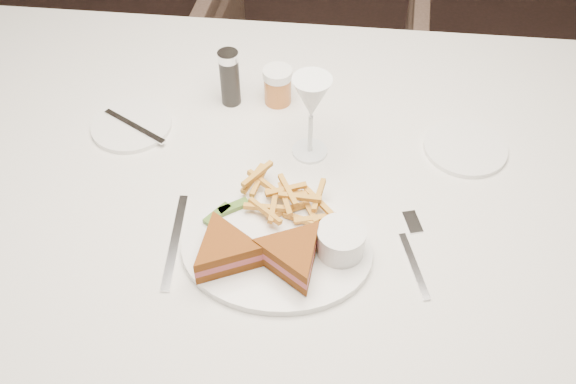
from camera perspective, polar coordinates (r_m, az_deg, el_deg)
The scene contains 3 objects.
table at distance 1.47m, azimuth 0.33°, elevation -9.78°, with size 1.63×1.09×0.75m, color silver.
chair_far at distance 2.11m, azimuth 2.10°, elevation 10.68°, with size 0.68×0.63×0.70m, color #49372D.
table_setting at distance 1.11m, azimuth -0.57°, elevation -0.26°, with size 0.82×0.57×0.18m.
Camera 1 is at (0.41, -0.50, 1.61)m, focal length 40.00 mm.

